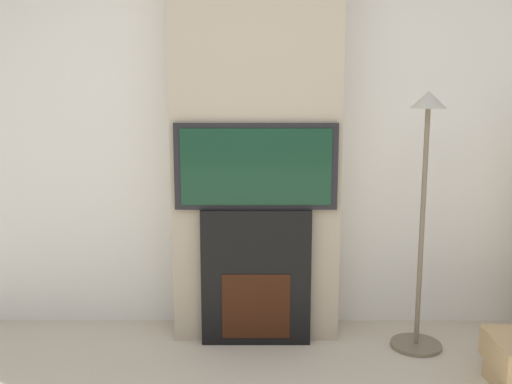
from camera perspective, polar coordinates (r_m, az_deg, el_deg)
The scene contains 5 objects.
wall_back at distance 3.80m, azimuth -0.00°, elevation 6.57°, with size 6.00×0.06×2.70m.
chimney_breast at distance 3.61m, azimuth -0.00°, elevation 6.39°, with size 1.05×0.32×2.70m.
fireplace at distance 3.63m, azimuth 0.00°, elevation -8.45°, with size 0.68×0.15×0.86m.
television at distance 3.47m, azimuth 0.00°, elevation 2.57°, with size 0.99×0.07×0.53m.
floor_lamp at distance 3.55m, azimuth 16.40°, elevation -0.55°, with size 0.31×0.31×1.58m.
Camera 1 is at (-0.00, -1.76, 1.58)m, focal length 40.00 mm.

